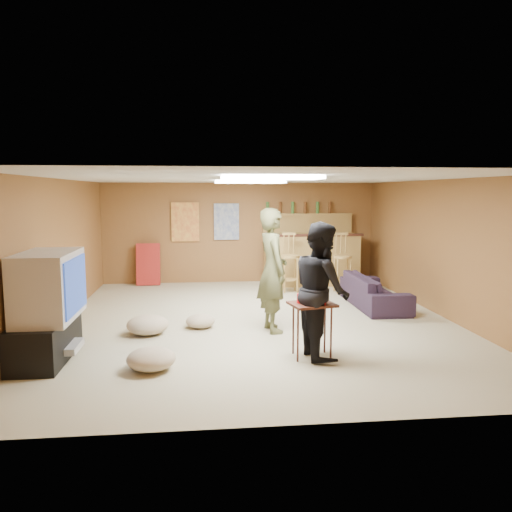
{
  "coord_description": "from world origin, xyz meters",
  "views": [
    {
      "loc": [
        -0.84,
        -7.52,
        2.0
      ],
      "look_at": [
        0.0,
        0.2,
        1.0
      ],
      "focal_mm": 35.0,
      "sensor_mm": 36.0,
      "label": 1
    }
  ],
  "objects": [
    {
      "name": "bar_shelf",
      "position": [
        1.5,
        3.4,
        1.5
      ],
      "size": [
        2.0,
        0.18,
        0.05
      ],
      "primitive_type": "cube",
      "color": "olive",
      "rests_on": "bar_backing"
    },
    {
      "name": "bottle_row",
      "position": [
        1.3,
        3.38,
        1.65
      ],
      "size": [
        1.48,
        0.08,
        0.26
      ],
      "primitive_type": null,
      "color": "#3F7233",
      "rests_on": "bar_shelf"
    },
    {
      "name": "tv_screen",
      "position": [
        -2.34,
        -1.5,
        0.9
      ],
      "size": [
        0.02,
        0.95,
        0.65
      ],
      "primitive_type": "cube",
      "color": "navy",
      "rests_on": "tv_body"
    },
    {
      "name": "wall_right",
      "position": [
        3.0,
        0.0,
        1.1
      ],
      "size": [
        0.02,
        7.0,
        2.2
      ],
      "primitive_type": "cube",
      "color": "brown",
      "rests_on": "ground"
    },
    {
      "name": "ceiling",
      "position": [
        0.0,
        0.0,
        2.2
      ],
      "size": [
        6.0,
        7.0,
        0.02
      ],
      "primitive_type": "cube",
      "color": "silver",
      "rests_on": "ground"
    },
    {
      "name": "ground",
      "position": [
        0.0,
        0.0,
        0.0
      ],
      "size": [
        7.0,
        7.0,
        0.0
      ],
      "primitive_type": "plane",
      "color": "tan",
      "rests_on": "ground"
    },
    {
      "name": "ceiling_panel_front",
      "position": [
        0.0,
        -1.5,
        2.17
      ],
      "size": [
        1.2,
        0.6,
        0.04
      ],
      "primitive_type": "cube",
      "color": "white",
      "rests_on": "ceiling"
    },
    {
      "name": "cushion_mid",
      "position": [
        -0.88,
        -0.26,
        0.1
      ],
      "size": [
        0.48,
        0.48,
        0.19
      ],
      "primitive_type": "ellipsoid",
      "rotation": [
        0.0,
        0.0,
        0.11
      ],
      "color": "tan",
      "rests_on": "ground"
    },
    {
      "name": "cushion_near_tv",
      "position": [
        -1.62,
        -0.52,
        0.13
      ],
      "size": [
        0.64,
        0.64,
        0.27
      ],
      "primitive_type": "ellipsoid",
      "rotation": [
        0.0,
        0.0,
        -0.09
      ],
      "color": "tan",
      "rests_on": "ground"
    },
    {
      "name": "cup_blue",
      "position": [
        0.6,
        -1.63,
        0.73
      ],
      "size": [
        0.08,
        0.08,
        0.11
      ],
      "primitive_type": "cylinder",
      "rotation": [
        0.0,
        0.0,
        0.04
      ],
      "color": "navy",
      "rests_on": "tray_table"
    },
    {
      "name": "tray_table",
      "position": [
        0.47,
        -1.75,
        0.34
      ],
      "size": [
        0.59,
        0.51,
        0.67
      ],
      "primitive_type": "cube",
      "rotation": [
        0.0,
        0.0,
        0.21
      ],
      "color": "#381911",
      "rests_on": "ground"
    },
    {
      "name": "tv_body",
      "position": [
        -2.65,
        -1.5,
        0.9
      ],
      "size": [
        0.6,
        1.1,
        0.8
      ],
      "primitive_type": "cube",
      "color": "#B2B2B7",
      "rests_on": "tv_stand"
    },
    {
      "name": "poster_right",
      "position": [
        -0.3,
        3.46,
        1.35
      ],
      "size": [
        0.55,
        0.03,
        0.8
      ],
      "primitive_type": "cube",
      "color": "#334C99",
      "rests_on": "wall_back"
    },
    {
      "name": "bar_lip",
      "position": [
        1.5,
        2.7,
        1.1
      ],
      "size": [
        2.1,
        0.12,
        0.05
      ],
      "primitive_type": "cube",
      "color": "#381911",
      "rests_on": "bar_counter"
    },
    {
      "name": "wall_back",
      "position": [
        0.0,
        3.5,
        1.1
      ],
      "size": [
        6.0,
        0.02,
        2.2
      ],
      "primitive_type": "cube",
      "color": "brown",
      "rests_on": "ground"
    },
    {
      "name": "bar_backing",
      "position": [
        1.5,
        3.42,
        1.2
      ],
      "size": [
        2.0,
        0.14,
        0.6
      ],
      "primitive_type": "cube",
      "color": "olive",
      "rests_on": "bar_counter"
    },
    {
      "name": "folding_chair_stack",
      "position": [
        -2.0,
        3.3,
        0.45
      ],
      "size": [
        0.5,
        0.26,
        0.91
      ],
      "primitive_type": "cube",
      "rotation": [
        -0.14,
        0.0,
        0.0
      ],
      "color": "#A8231F",
      "rests_on": "ground"
    },
    {
      "name": "ceiling_panel_back",
      "position": [
        0.0,
        1.2,
        2.17
      ],
      "size": [
        1.2,
        0.6,
        0.04
      ],
      "primitive_type": "cube",
      "color": "white",
      "rests_on": "ceiling"
    },
    {
      "name": "cup_red_far",
      "position": [
        0.57,
        -1.86,
        0.73
      ],
      "size": [
        0.08,
        0.08,
        0.11
      ],
      "primitive_type": "cylinder",
      "rotation": [
        0.0,
        0.0,
        0.06
      ],
      "color": "red",
      "rests_on": "tray_table"
    },
    {
      "name": "person_olive",
      "position": [
        0.16,
        -0.54,
        0.89
      ],
      "size": [
        0.53,
        0.71,
        1.78
      ],
      "primitive_type": "imported",
      "rotation": [
        0.0,
        0.0,
        1.75
      ],
      "color": "brown",
      "rests_on": "ground"
    },
    {
      "name": "cushion_far",
      "position": [
        -1.43,
        -1.98,
        0.12
      ],
      "size": [
        0.7,
        0.7,
        0.25
      ],
      "primitive_type": "ellipsoid",
      "rotation": [
        0.0,
        0.0,
        0.32
      ],
      "color": "tan",
      "rests_on": "ground"
    },
    {
      "name": "bar_counter",
      "position": [
        1.5,
        2.95,
        0.55
      ],
      "size": [
        2.0,
        0.6,
        1.1
      ],
      "primitive_type": "cube",
      "color": "olive",
      "rests_on": "ground"
    },
    {
      "name": "wall_front",
      "position": [
        0.0,
        -3.5,
        1.1
      ],
      "size": [
        6.0,
        0.02,
        2.2
      ],
      "primitive_type": "cube",
      "color": "brown",
      "rests_on": "ground"
    },
    {
      "name": "bar_stool_left",
      "position": [
        0.91,
        2.24,
        0.64
      ],
      "size": [
        0.41,
        0.41,
        1.27
      ],
      "primitive_type": null,
      "rotation": [
        0.0,
        0.0,
        0.02
      ],
      "color": "olive",
      "rests_on": "ground"
    },
    {
      "name": "wall_left",
      "position": [
        -3.0,
        0.0,
        1.1
      ],
      "size": [
        0.02,
        7.0,
        2.2
      ],
      "primitive_type": "cube",
      "color": "brown",
      "rests_on": "ground"
    },
    {
      "name": "sofa",
      "position": [
        2.16,
        0.81,
        0.27
      ],
      "size": [
        0.75,
        1.88,
        0.55
      ],
      "primitive_type": "imported",
      "rotation": [
        0.0,
        0.0,
        1.56
      ],
      "color": "black",
      "rests_on": "ground"
    },
    {
      "name": "tv_stand",
      "position": [
        -2.72,
        -1.5,
        0.25
      ],
      "size": [
        0.55,
        1.3,
        0.5
      ],
      "primitive_type": "cube",
      "color": "black",
      "rests_on": "ground"
    },
    {
      "name": "dvd_box",
      "position": [
        -2.5,
        -1.5,
        0.15
      ],
      "size": [
        0.35,
        0.5,
        0.08
      ],
      "primitive_type": "cube",
      "color": "#B2B2B7",
      "rests_on": "tv_stand"
    },
    {
      "name": "bar_stool_right",
      "position": [
        1.94,
        2.07,
        0.67
      ],
      "size": [
        0.43,
        0.43,
        1.33
      ],
      "primitive_type": null,
      "rotation": [
        0.0,
        0.0,
        0.01
      ],
      "color": "olive",
      "rests_on": "ground"
    },
    {
      "name": "poster_left",
      "position": [
        -1.2,
        3.46,
        1.35
      ],
      "size": [
        0.6,
        0.03,
        0.85
      ],
      "primitive_type": "cube",
      "color": "#BF3F26",
      "rests_on": "wall_back"
    },
    {
      "name": "cup_red_near",
      "position": [
        0.33,
        -1.73,
        0.73
      ],
      "size": [
        0.1,
        0.1,
        0.11
      ],
      "primitive_type": "cylinder",
      "rotation": [
        0.0,
        0.0,
        0.34
      ],
      "color": "red",
      "rests_on": "tray_table"
    },
    {
      "name": "person_black",
      "position": [
        0.59,
        -1.71,
        0.83
      ],
      "size": [
        0.7,
        0.86,
        1.65
      ],
      "primitive_type": "imported",
      "rotation": [
        0.0,
        0.0,
        1.67
      ],
      "color": "black",
      "rests_on": "ground"
    }
  ]
}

